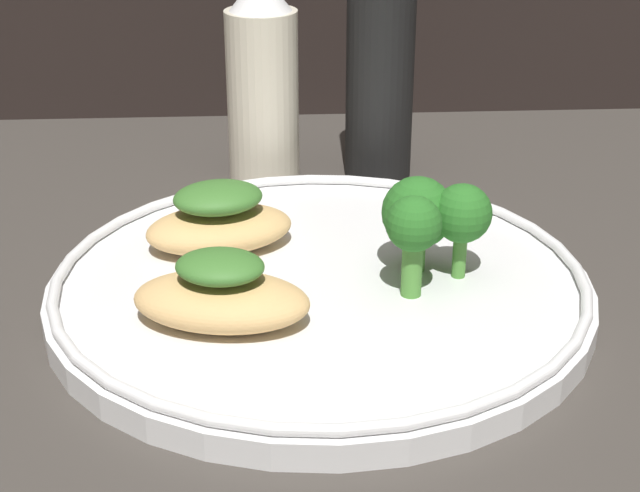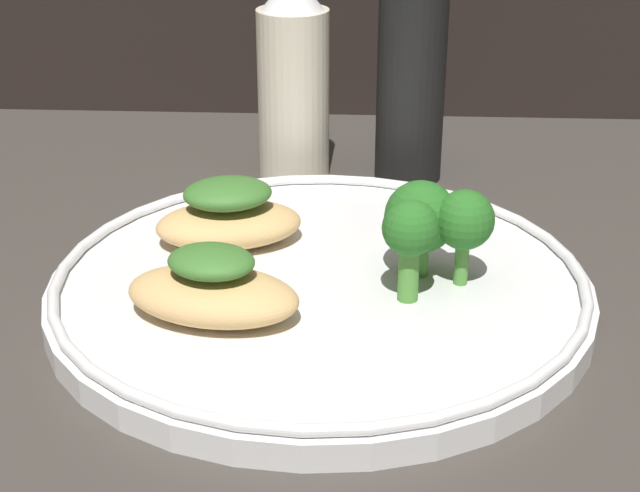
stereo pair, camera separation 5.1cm
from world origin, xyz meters
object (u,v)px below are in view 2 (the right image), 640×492
broccoli_bunch (430,223)px  sauce_bottle (293,81)px  pepper_grinder (412,60)px  plate (320,287)px

broccoli_bunch → sauce_bottle: (-8.55, 19.09, 1.99)cm
broccoli_bunch → pepper_grinder: size_ratio=0.34×
plate → pepper_grinder: pepper_grinder is taller
broccoli_bunch → pepper_grinder: (-0.48, 19.09, 3.54)cm
broccoli_bunch → sauce_bottle: sauce_bottle is taller
plate → sauce_bottle: bearing=98.5°
plate → sauce_bottle: sauce_bottle is taller
plate → sauce_bottle: 20.15cm
broccoli_bunch → sauce_bottle: bearing=114.1°
sauce_bottle → pepper_grinder: pepper_grinder is taller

